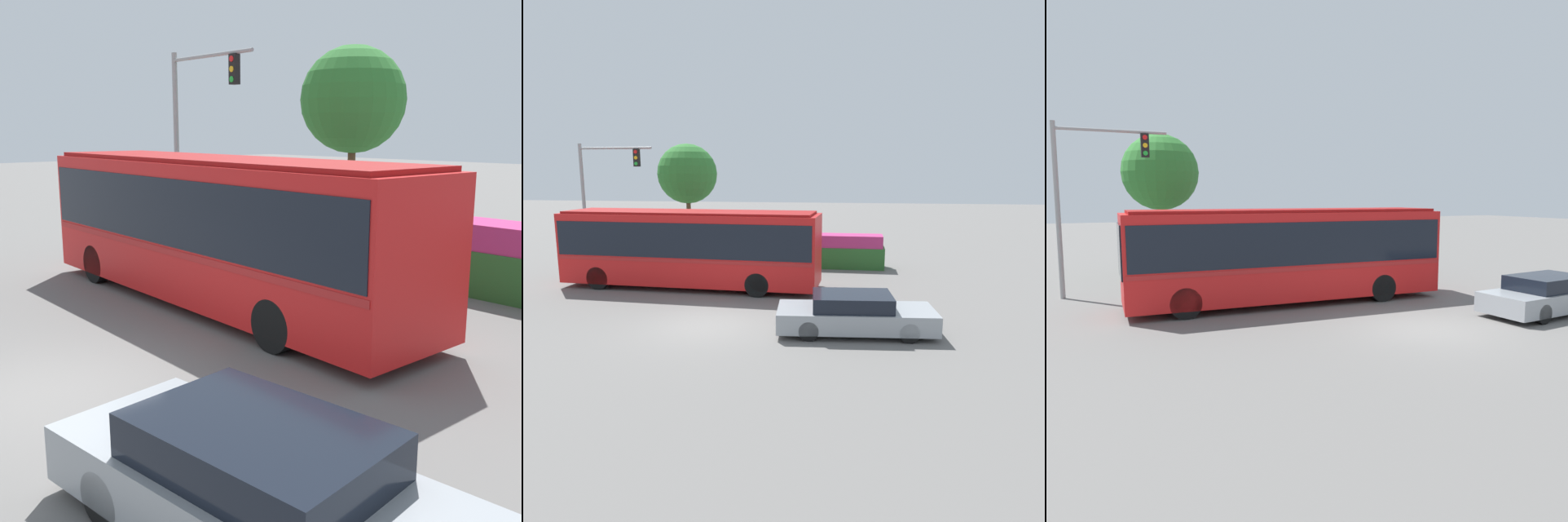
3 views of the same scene
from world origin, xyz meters
The scene contains 6 objects.
ground_plane centered at (0.00, 0.00, 0.00)m, with size 140.00×140.00×0.00m, color slate.
city_bus centered at (-2.27, 5.04, 1.91)m, with size 11.35×3.00×3.36m.
sedan_foreground centered at (4.88, -0.06, 0.60)m, with size 5.03×2.31×1.26m.
traffic_light_pole centered at (-8.77, 9.17, 4.25)m, with size 4.09×0.24×6.52m.
flowering_hedge centered at (1.19, 10.57, 0.87)m, with size 10.39×1.44×1.77m.
street_tree_left centered at (-5.36, 13.44, 4.94)m, with size 3.59×3.59×6.76m.
Camera 1 is at (8.88, -3.76, 3.95)m, focal length 43.65 mm.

